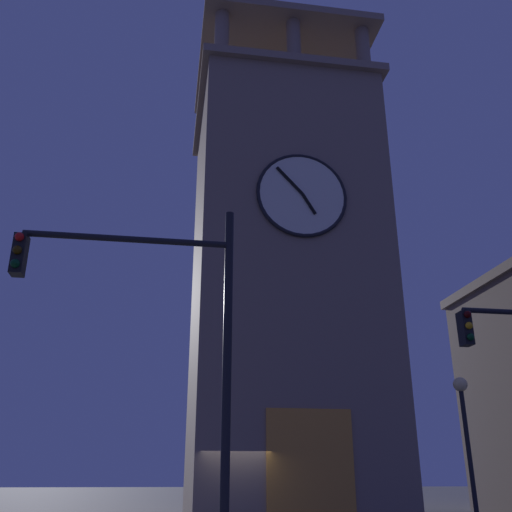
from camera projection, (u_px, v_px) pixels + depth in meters
name	position (u px, v px, depth m)	size (l,w,h in m)	color
clocktower	(283.00, 281.00, 27.35)	(8.88, 9.25, 26.10)	gray
traffic_signal_mid	(161.00, 323.00, 10.03)	(3.92, 0.41, 6.38)	black
street_lamp	(465.00, 421.00, 17.35)	(0.44, 0.44, 4.55)	black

